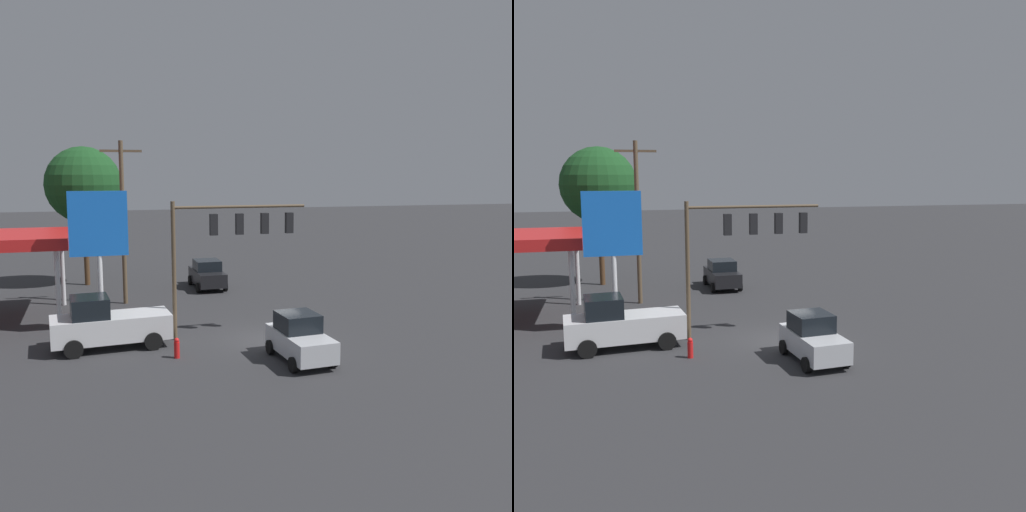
# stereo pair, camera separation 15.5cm
# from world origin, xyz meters

# --- Properties ---
(ground_plane) EXTENTS (200.00, 200.00, 0.00)m
(ground_plane) POSITION_xyz_m (0.00, 0.00, 0.00)
(ground_plane) COLOR #2D2D30
(traffic_signal_assembly) EXTENTS (6.50, 0.43, 6.52)m
(traffic_signal_assembly) POSITION_xyz_m (1.56, -1.29, 4.90)
(traffic_signal_assembly) COLOR brown
(traffic_signal_assembly) RESTS_ON ground
(utility_pole) EXTENTS (2.40, 0.26, 9.67)m
(utility_pole) POSITION_xyz_m (5.98, -9.67, 5.12)
(utility_pole) COLOR brown
(utility_pole) RESTS_ON ground
(price_sign) EXTENTS (2.76, 0.27, 6.95)m
(price_sign) POSITION_xyz_m (7.47, -3.40, 5.09)
(price_sign) COLOR silver
(price_sign) RESTS_ON ground
(pickup_parked) EXTENTS (5.34, 2.58, 2.40)m
(pickup_parked) POSITION_xyz_m (7.27, -0.78, 1.11)
(pickup_parked) COLOR silver
(pickup_parked) RESTS_ON ground
(sedan_waiting) EXTENTS (2.11, 4.43, 1.93)m
(sedan_waiting) POSITION_xyz_m (0.30, -12.99, 0.95)
(sedan_waiting) COLOR black
(sedan_waiting) RESTS_ON ground
(hatchback_crossing) EXTENTS (2.17, 3.91, 1.97)m
(hatchback_crossing) POSITION_xyz_m (-0.41, 3.16, 0.95)
(hatchback_crossing) COLOR silver
(hatchback_crossing) RESTS_ON ground
(street_tree) EXTENTS (5.22, 5.22, 9.63)m
(street_tree) POSITION_xyz_m (8.21, -16.37, 7.00)
(street_tree) COLOR #4C331E
(street_tree) RESTS_ON ground
(fire_hydrant) EXTENTS (0.24, 0.24, 0.88)m
(fire_hydrant) POSITION_xyz_m (4.51, 1.48, 0.44)
(fire_hydrant) COLOR red
(fire_hydrant) RESTS_ON ground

